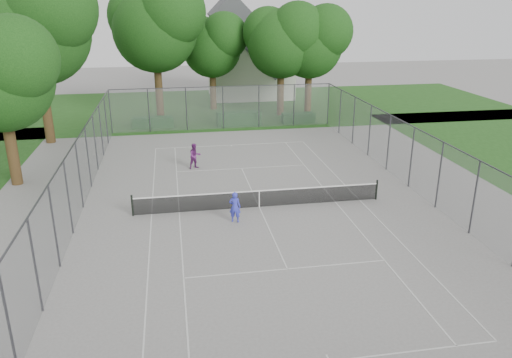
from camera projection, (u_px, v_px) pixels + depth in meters
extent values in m
plane|color=slate|center=(259.00, 207.00, 25.85)|extent=(120.00, 120.00, 0.00)
cube|color=#1B4513|center=(214.00, 107.00, 49.95)|extent=(60.00, 20.00, 0.00)
cube|color=beige|center=(231.00, 145.00, 36.87)|extent=(10.97, 0.06, 0.01)
cube|color=beige|center=(152.00, 214.00, 24.97)|extent=(0.06, 23.77, 0.01)
cube|color=beige|center=(360.00, 200.00, 26.72)|extent=(0.06, 23.77, 0.01)
cube|color=beige|center=(179.00, 212.00, 25.19)|extent=(0.06, 23.77, 0.01)
cube|color=beige|center=(335.00, 202.00, 26.50)|extent=(0.06, 23.77, 0.01)
cube|color=beige|center=(287.00, 269.00, 19.91)|extent=(8.23, 0.06, 0.01)
cube|color=beige|center=(242.00, 168.00, 31.78)|extent=(8.23, 0.06, 0.01)
cube|color=beige|center=(259.00, 207.00, 25.85)|extent=(0.06, 12.80, 0.01)
cube|color=beige|center=(328.00, 358.00, 14.97)|extent=(0.06, 0.30, 0.01)
cube|color=beige|center=(231.00, 146.00, 36.73)|extent=(0.06, 0.30, 0.01)
cylinder|color=black|center=(132.00, 206.00, 24.64)|extent=(0.10, 0.10, 1.10)
cylinder|color=black|center=(377.00, 190.00, 26.68)|extent=(0.10, 0.10, 1.10)
cube|color=black|center=(259.00, 199.00, 25.70)|extent=(12.67, 0.01, 0.86)
cube|color=white|center=(259.00, 191.00, 25.54)|extent=(12.77, 0.03, 0.06)
cube|color=white|center=(259.00, 199.00, 25.70)|extent=(0.05, 0.02, 0.88)
cylinder|color=#38383D|center=(110.00, 112.00, 39.58)|extent=(0.08, 0.08, 3.50)
cylinder|color=#38383D|center=(328.00, 104.00, 42.45)|extent=(0.08, 0.08, 3.50)
cube|color=slate|center=(223.00, 108.00, 41.02)|extent=(18.00, 0.02, 3.50)
cube|color=slate|center=(74.00, 186.00, 23.82)|extent=(0.02, 34.00, 3.50)
cube|color=slate|center=(425.00, 166.00, 26.69)|extent=(0.02, 34.00, 3.50)
cube|color=#38383D|center=(223.00, 87.00, 40.42)|extent=(18.00, 0.05, 0.05)
cube|color=#38383D|center=(70.00, 151.00, 23.23)|extent=(0.05, 34.00, 0.05)
cube|color=#38383D|center=(428.00, 134.00, 26.10)|extent=(0.05, 34.00, 0.05)
cylinder|color=#3B2915|center=(159.00, 89.00, 44.74)|extent=(0.67, 0.67, 5.14)
sphere|color=#12380F|center=(155.00, 30.00, 43.00)|extent=(7.31, 7.31, 7.31)
sphere|color=#12380F|center=(171.00, 12.00, 41.72)|extent=(5.84, 5.84, 5.84)
sphere|color=#12380F|center=(139.00, 16.00, 43.27)|extent=(5.48, 5.48, 5.48)
cylinder|color=#3B2915|center=(213.00, 89.00, 48.39)|extent=(0.61, 0.61, 3.90)
sphere|color=#12380F|center=(212.00, 48.00, 47.07)|extent=(5.55, 5.55, 5.55)
sphere|color=#12380F|center=(224.00, 36.00, 46.10)|extent=(4.44, 4.44, 4.44)
sphere|color=#12380F|center=(201.00, 38.00, 47.28)|extent=(4.16, 4.16, 4.16)
cylinder|color=#3B2915|center=(280.00, 92.00, 45.94)|extent=(0.63, 0.63, 4.29)
sphere|color=#12380F|center=(281.00, 44.00, 44.48)|extent=(6.11, 6.11, 6.11)
sphere|color=#12380F|center=(297.00, 30.00, 43.42)|extent=(4.88, 4.88, 4.88)
sphere|color=#12380F|center=(268.00, 33.00, 44.71)|extent=(4.58, 4.58, 4.58)
cylinder|color=#3B2915|center=(308.00, 91.00, 46.37)|extent=(0.63, 0.63, 4.20)
sphere|color=#12380F|center=(310.00, 45.00, 44.95)|extent=(5.97, 5.97, 5.97)
sphere|color=#12380F|center=(326.00, 32.00, 43.91)|extent=(4.78, 4.78, 4.78)
sphere|color=#12380F|center=(297.00, 34.00, 45.17)|extent=(4.48, 4.48, 4.48)
cylinder|color=#3B2915|center=(46.00, 107.00, 36.70)|extent=(0.68, 0.68, 5.42)
sphere|color=#12380F|center=(35.00, 30.00, 34.87)|extent=(7.70, 7.70, 7.70)
sphere|color=#12380F|center=(52.00, 7.00, 33.52)|extent=(6.16, 6.16, 6.16)
sphere|color=#12380F|center=(16.00, 13.00, 35.16)|extent=(5.78, 5.78, 5.78)
cylinder|color=#3B2915|center=(12.00, 151.00, 28.45)|extent=(0.62, 0.62, 4.05)
sphere|color=#12380F|center=(0.00, 79.00, 27.08)|extent=(5.76, 5.76, 5.76)
sphere|color=#12380F|center=(14.00, 59.00, 26.07)|extent=(4.61, 4.61, 4.61)
cube|color=#144016|center=(153.00, 122.00, 41.95)|extent=(3.42, 1.03, 0.86)
cube|color=#144016|center=(239.00, 118.00, 42.52)|extent=(3.73, 1.07, 1.17)
cube|color=#144016|center=(298.00, 118.00, 43.47)|extent=(2.84, 1.04, 0.85)
cube|color=beige|center=(250.00, 67.00, 54.33)|extent=(8.68, 6.51, 6.51)
cube|color=#46474B|center=(250.00, 36.00, 53.22)|extent=(8.59, 6.73, 8.59)
imported|color=#353BCA|center=(235.00, 207.00, 23.91)|extent=(0.65, 0.52, 1.54)
imported|color=#662268|center=(195.00, 156.00, 31.54)|extent=(0.97, 0.87, 1.63)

